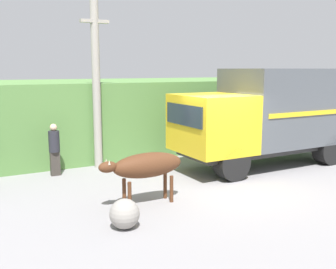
{
  "coord_description": "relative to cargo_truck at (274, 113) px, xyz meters",
  "views": [
    {
      "loc": [
        -6.49,
        -8.5,
        3.17
      ],
      "look_at": [
        -1.62,
        0.37,
        1.48
      ],
      "focal_mm": 42.0,
      "sensor_mm": 36.0,
      "label": 1
    }
  ],
  "objects": [
    {
      "name": "utility_pole",
      "position": [
        -5.25,
        2.47,
        0.99
      ],
      "size": [
        0.9,
        0.26,
        5.27
      ],
      "color": "#9E998E",
      "rests_on": "ground_plane"
    },
    {
      "name": "hillside_embankment",
      "position": [
        -2.8,
        5.75,
        -0.39
      ],
      "size": [
        32.0,
        6.15,
        2.71
      ],
      "color": "#568442",
      "rests_on": "ground_plane"
    },
    {
      "name": "ground_plane",
      "position": [
        -2.8,
        -1.13,
        -1.75
      ],
      "size": [
        60.0,
        60.0,
        0.0
      ],
      "primitive_type": "plane",
      "color": "gray"
    },
    {
      "name": "cargo_truck",
      "position": [
        0.0,
        0.0,
        0.0
      ],
      "size": [
        6.53,
        2.29,
        3.19
      ],
      "rotation": [
        0.0,
        0.0,
        -0.04
      ],
      "color": "#2D2D2D",
      "rests_on": "ground_plane"
    },
    {
      "name": "pedestrian_on_hill",
      "position": [
        -6.73,
        2.1,
        -0.88
      ],
      "size": [
        0.33,
        0.33,
        1.57
      ],
      "rotation": [
        0.0,
        0.0,
        3.12
      ],
      "color": "#38332D",
      "rests_on": "ground_plane"
    },
    {
      "name": "brown_cow",
      "position": [
        -5.43,
        -1.54,
        -0.82
      ],
      "size": [
        2.09,
        0.59,
        1.24
      ],
      "rotation": [
        0.0,
        0.0,
        0.13
      ],
      "color": "#512D19",
      "rests_on": "ground_plane"
    },
    {
      "name": "roadside_rock",
      "position": [
        -6.44,
        -2.64,
        -1.44
      ],
      "size": [
        0.61,
        0.61,
        0.61
      ],
      "color": "gray",
      "rests_on": "ground_plane"
    }
  ]
}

